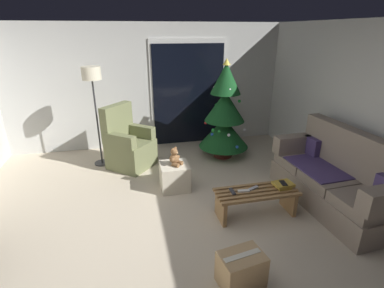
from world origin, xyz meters
TOP-DOWN VIEW (x-y plane):
  - ground_plane at (0.00, 0.00)m, footprint 7.00×7.00m
  - wall_back at (0.00, 3.06)m, footprint 5.72×0.12m
  - patio_door_frame at (0.84, 2.99)m, footprint 1.60×0.02m
  - patio_door_glass at (0.84, 2.97)m, footprint 1.50×0.02m
  - couch at (2.32, 0.05)m, footprint 0.88×1.98m
  - coffee_table at (1.13, 0.05)m, footprint 1.10×0.40m
  - remote_white at (0.95, 0.07)m, footprint 0.16×0.06m
  - remote_silver at (1.11, 0.11)m, footprint 0.16×0.10m
  - remote_graphite at (0.80, 0.09)m, footprint 0.04×0.16m
  - book_stack at (1.51, 0.06)m, footprint 0.27×0.22m
  - cell_phone at (1.51, 0.05)m, footprint 0.09×0.15m
  - christmas_tree at (1.33, 2.03)m, footprint 0.96×0.96m
  - armchair at (-0.49, 2.00)m, footprint 0.97×0.96m
  - floor_lamp at (-0.99, 2.20)m, footprint 0.32×0.32m
  - ottoman at (0.19, 1.01)m, footprint 0.44×0.44m
  - teddy_bear_chestnut at (0.20, 1.00)m, footprint 0.21×0.21m
  - cardboard_box_taped_mid_floor at (0.51, -0.99)m, footprint 0.47×0.37m

SIDE VIEW (x-z plane):
  - ground_plane at x=0.00m, z-range 0.00..0.00m
  - cardboard_box_taped_mid_floor at x=0.51m, z-range 0.00..0.35m
  - ottoman at x=0.19m, z-range 0.00..0.41m
  - coffee_table at x=1.13m, z-range 0.06..0.44m
  - remote_white at x=0.95m, z-range 0.37..0.39m
  - remote_silver at x=1.11m, z-range 0.37..0.39m
  - remote_graphite at x=0.80m, z-range 0.37..0.39m
  - couch at x=2.32m, z-range -0.14..0.94m
  - armchair at x=-0.49m, z-range -0.16..0.97m
  - book_stack at x=1.51m, z-range 0.38..0.44m
  - cell_phone at x=1.51m, z-range 0.44..0.45m
  - teddy_bear_chestnut at x=0.20m, z-range 0.39..0.67m
  - christmas_tree at x=1.33m, z-range -0.10..1.79m
  - patio_door_glass at x=0.84m, z-range 0.00..2.10m
  - patio_door_frame at x=0.84m, z-range 0.00..2.20m
  - wall_back at x=0.00m, z-range 0.00..2.50m
  - floor_lamp at x=-0.99m, z-range 0.61..2.40m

